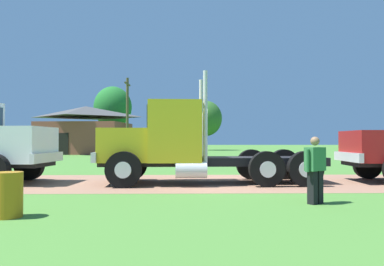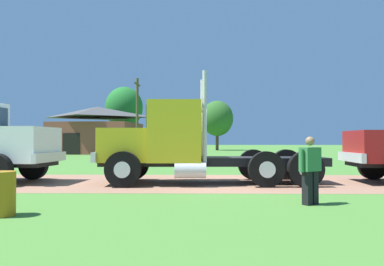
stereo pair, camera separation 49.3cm
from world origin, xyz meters
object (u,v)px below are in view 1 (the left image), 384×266
(truck_foreground_white, at_px, (179,145))
(shed_building, at_px, (86,131))
(visitor_walking_mid, at_px, (315,167))
(steel_barrel, at_px, (8,195))
(utility_pole_far, at_px, (127,114))

(truck_foreground_white, bearing_deg, shed_building, 110.42)
(visitor_walking_mid, distance_m, steel_barrel, 6.65)
(steel_barrel, bearing_deg, truck_foreground_white, 60.31)
(visitor_walking_mid, relative_size, steel_barrel, 1.80)
(shed_building, distance_m, utility_pole_far, 7.30)
(visitor_walking_mid, height_order, shed_building, shed_building)
(truck_foreground_white, distance_m, steel_barrel, 6.55)
(steel_barrel, relative_size, shed_building, 0.09)
(shed_building, bearing_deg, steel_barrel, -77.76)
(truck_foreground_white, relative_size, shed_building, 0.80)
(truck_foreground_white, height_order, shed_building, shed_building)
(truck_foreground_white, distance_m, shed_building, 30.48)
(utility_pole_far, bearing_deg, steel_barrel, -85.84)
(visitor_walking_mid, xyz_separation_m, steel_barrel, (-6.49, -1.41, -0.42))
(utility_pole_far, bearing_deg, visitor_walking_mid, -72.85)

